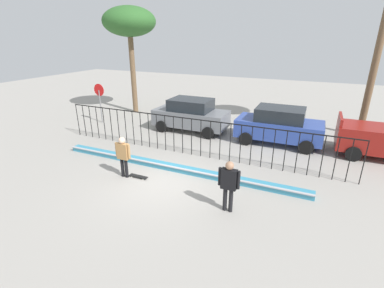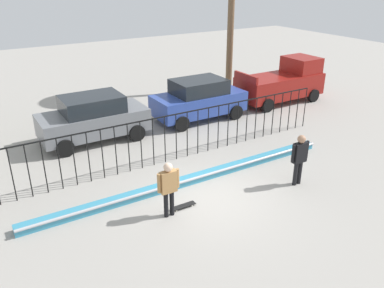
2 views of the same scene
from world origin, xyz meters
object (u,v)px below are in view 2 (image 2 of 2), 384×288
camera_operator (300,155)px  parked_car_gray (93,118)px  skateboard (183,206)px  pickup_truck (283,82)px  skateboarder (168,185)px  parked_car_blue (199,99)px

camera_operator → parked_car_gray: size_ratio=0.40×
skateboard → pickup_truck: 11.62m
skateboarder → skateboard: 1.10m
pickup_truck → parked_car_gray: bearing=175.4°
camera_operator → pickup_truck: size_ratio=0.37×
skateboarder → camera_operator: camera_operator is taller
skateboarder → parked_car_blue: 8.12m
parked_car_gray → parked_car_blue: 5.02m
skateboarder → camera_operator: bearing=-26.5°
camera_operator → pickup_truck: bearing=-71.9°
parked_car_gray → camera_operator: bearing=-56.1°
parked_car_gray → parked_car_blue: (5.02, -0.06, 0.00)m
parked_car_gray → pickup_truck: bearing=1.3°
camera_operator → pickup_truck: pickup_truck is taller
skateboarder → skateboard: size_ratio=2.10×
skateboarder → parked_car_gray: size_ratio=0.39×
camera_operator → parked_car_gray: parked_car_gray is taller
parked_car_blue → pickup_truck: bearing=-0.9°
skateboarder → parked_car_blue: bearing=32.6°
camera_operator → parked_car_blue: (0.56, 6.95, -0.07)m
skateboard → camera_operator: bearing=12.0°
skateboarder → parked_car_gray: parked_car_gray is taller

